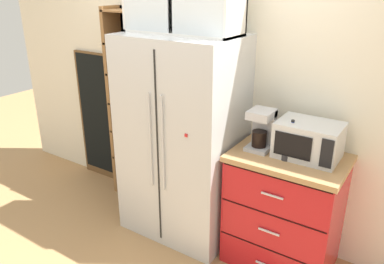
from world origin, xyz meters
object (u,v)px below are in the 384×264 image
object	(u,v)px
coffee_maker	(262,129)
chalkboard_menu	(100,117)
mug_navy	(291,149)
microwave	(308,140)
mug_charcoal	(287,154)
bottle_cobalt	(291,140)
refrigerator	(182,139)

from	to	relation	value
coffee_maker	chalkboard_menu	world-z (taller)	chalkboard_menu
chalkboard_menu	coffee_maker	bearing A→B (deg)	-7.15
mug_navy	coffee_maker	bearing A→B (deg)	-179.61
microwave	coffee_maker	bearing A→B (deg)	-172.96
mug_charcoal	bottle_cobalt	size ratio (longest dim) A/B	0.42
microwave	mug_charcoal	distance (m)	0.18
coffee_maker	mug_charcoal	xyz separation A→B (m)	(0.23, -0.08, -0.11)
coffee_maker	bottle_cobalt	size ratio (longest dim) A/B	1.12
mug_charcoal	microwave	bearing A→B (deg)	49.38
coffee_maker	mug_charcoal	distance (m)	0.27
microwave	mug_charcoal	bearing A→B (deg)	-130.62
chalkboard_menu	refrigerator	bearing A→B (deg)	-13.15
microwave	chalkboard_menu	size ratio (longest dim) A/B	0.31
mug_charcoal	chalkboard_menu	size ratio (longest dim) A/B	0.08
mug_charcoal	bottle_cobalt	distance (m)	0.10
microwave	mug_navy	distance (m)	0.14
microwave	coffee_maker	size ratio (longest dim) A/B	1.42
coffee_maker	mug_navy	world-z (taller)	coffee_maker
refrigerator	coffee_maker	xyz separation A→B (m)	(0.69, 0.06, 0.22)
refrigerator	coffee_maker	world-z (taller)	refrigerator
mug_charcoal	chalkboard_menu	distance (m)	2.28
refrigerator	mug_charcoal	xyz separation A→B (m)	(0.92, -0.03, 0.11)
microwave	coffee_maker	distance (m)	0.34
coffee_maker	mug_navy	size ratio (longest dim) A/B	2.86
mug_charcoal	chalkboard_menu	xyz separation A→B (m)	(-2.24, 0.33, -0.26)
mug_navy	bottle_cobalt	bearing A→B (deg)	-97.52
refrigerator	microwave	bearing A→B (deg)	5.46
refrigerator	coffee_maker	bearing A→B (deg)	4.67
coffee_maker	chalkboard_menu	distance (m)	2.05
refrigerator	coffee_maker	size ratio (longest dim) A/B	5.62
refrigerator	coffee_maker	distance (m)	0.72
coffee_maker	mug_charcoal	world-z (taller)	coffee_maker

